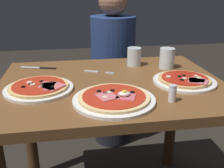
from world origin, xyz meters
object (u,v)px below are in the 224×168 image
pizza_across_right (39,88)px  salt_shaker (172,93)px  water_glass_far (167,60)px  diner_person (113,73)px  dining_table (111,108)px  knife (41,68)px  pizza_foreground (114,98)px  water_glass_near (134,58)px  pizza_across_left (185,80)px  fork (97,72)px

pizza_across_right → salt_shaker: bearing=-21.0°
water_glass_far → diner_person: diner_person is taller
water_glass_far → dining_table: bearing=-153.1°
water_glass_far → salt_shaker: (-0.13, -0.42, -0.01)m
knife → diner_person: (0.47, 0.46, -0.21)m
pizza_foreground → water_glass_far: water_glass_far is taller
dining_table → water_glass_near: 0.34m
pizza_across_right → salt_shaker: salt_shaker is taller
pizza_across_left → diner_person: diner_person is taller
water_glass_far → salt_shaker: size_ratio=1.61×
salt_shaker → pizza_foreground: bearing=170.6°
pizza_across_right → water_glass_far: size_ratio=2.70×
fork → diner_person: size_ratio=0.13×
pizza_foreground → diner_person: size_ratio=0.27×
knife → diner_person: 0.69m
pizza_foreground → pizza_across_left: pizza_foreground is taller
water_glass_near → pizza_foreground: bearing=-112.5°
water_glass_near → salt_shaker: bearing=-86.3°
water_glass_near → diner_person: diner_person is taller
pizza_across_left → pizza_across_right: (-0.65, 0.01, 0.00)m
knife → salt_shaker: 0.74m
dining_table → salt_shaker: bearing=-52.1°
pizza_across_right → salt_shaker: size_ratio=4.34×
dining_table → pizza_foreground: size_ratio=3.22×
pizza_across_right → diner_person: bearing=60.2°
fork → knife: knife is taller
pizza_foreground → dining_table: bearing=83.8°
water_glass_far → pizza_foreground: bearing=-132.5°
water_glass_near → knife: bearing=177.2°
pizza_across_right → water_glass_near: 0.56m
dining_table → water_glass_near: (0.16, 0.24, 0.18)m
dining_table → knife: knife is taller
pizza_across_right → pizza_foreground: bearing=-28.7°
pizza_across_left → water_glass_near: size_ratio=2.87×
pizza_foreground → water_glass_far: 0.52m
water_glass_near → fork: (-0.22, -0.09, -0.04)m
knife → water_glass_near: bearing=-2.8°
pizza_foreground → water_glass_far: size_ratio=2.97×
pizza_across_right → knife: 0.32m
diner_person → pizza_across_right: bearing=60.2°
dining_table → pizza_foreground: 0.26m
pizza_across_right → knife: (-0.02, 0.32, -0.01)m
diner_person → water_glass_far: bearing=109.8°
salt_shaker → dining_table: bearing=127.9°
pizza_foreground → diner_person: diner_person is taller
water_glass_far → salt_shaker: bearing=-107.3°
water_glass_near → diner_person: (-0.04, 0.48, -0.25)m
salt_shaker → water_glass_near: bearing=93.7°
water_glass_near → diner_person: 0.54m
pizza_across_right → water_glass_near: bearing=31.1°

